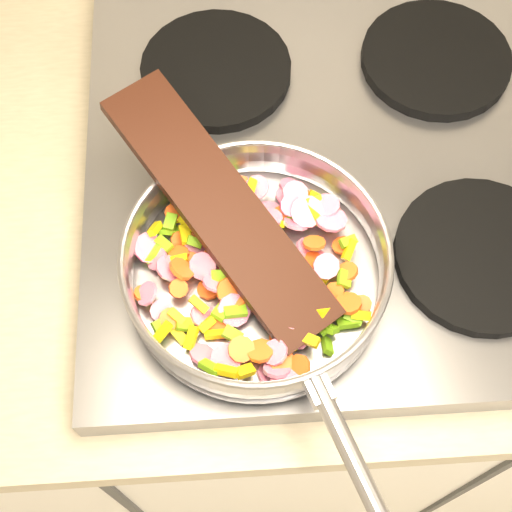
{
  "coord_description": "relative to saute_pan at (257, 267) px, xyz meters",
  "views": [
    {
      "loc": [
        -0.83,
        1.19,
        1.65
      ],
      "look_at": [
        -0.81,
        1.51,
        1.01
      ],
      "focal_mm": 50.0,
      "sensor_mm": 36.0,
      "label": 1
    }
  ],
  "objects": [
    {
      "name": "cooktop",
      "position": [
        0.11,
        0.16,
        -0.07
      ],
      "size": [
        0.6,
        0.6,
        0.04
      ],
      "primitive_type": "cube",
      "color": "#939399",
      "rests_on": "counter_top"
    },
    {
      "name": "grate_fl",
      "position": [
        -0.03,
        0.02,
        -0.04
      ],
      "size": [
        0.19,
        0.19,
        0.02
      ],
      "primitive_type": "cylinder",
      "color": "black",
      "rests_on": "cooktop"
    },
    {
      "name": "grate_fr",
      "position": [
        0.25,
        0.02,
        -0.04
      ],
      "size": [
        0.19,
        0.19,
        0.02
      ],
      "primitive_type": "cylinder",
      "color": "black",
      "rests_on": "cooktop"
    },
    {
      "name": "grate_bl",
      "position": [
        -0.03,
        0.3,
        -0.04
      ],
      "size": [
        0.19,
        0.19,
        0.02
      ],
      "primitive_type": "cylinder",
      "color": "black",
      "rests_on": "cooktop"
    },
    {
      "name": "grate_br",
      "position": [
        0.25,
        0.3,
        -0.04
      ],
      "size": [
        0.19,
        0.19,
        0.02
      ],
      "primitive_type": "cylinder",
      "color": "black",
      "rests_on": "cooktop"
    },
    {
      "name": "saute_pan",
      "position": [
        0.0,
        0.0,
        0.0
      ],
      "size": [
        0.32,
        0.47,
        0.06
      ],
      "rotation": [
        0.0,
        0.0,
        0.34
      ],
      "color": "#9E9EA5",
      "rests_on": "grate_fl"
    },
    {
      "name": "vegetable_heap",
      "position": [
        -0.0,
        0.0,
        -0.01
      ],
      "size": [
        0.25,
        0.26,
        0.05
      ],
      "color": "#D4145E",
      "rests_on": "saute_pan"
    },
    {
      "name": "wooden_spatula",
      "position": [
        -0.03,
        0.06,
        0.02
      ],
      "size": [
        0.24,
        0.31,
        0.08
      ],
      "primitive_type": "cube",
      "rotation": [
        0.0,
        -0.21,
        2.16
      ],
      "color": "black",
      "rests_on": "saute_pan"
    }
  ]
}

